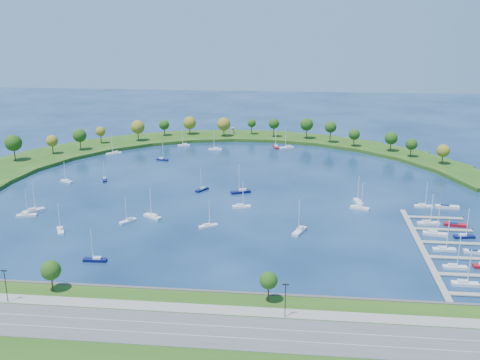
# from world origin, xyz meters

# --- Properties ---
(ground) EXTENTS (700.00, 700.00, 0.00)m
(ground) POSITION_xyz_m (0.00, 0.00, 0.00)
(ground) COLOR #061B3B
(ground) RESTS_ON ground
(south_shoreline) EXTENTS (420.00, 43.10, 11.60)m
(south_shoreline) POSITION_xyz_m (0.03, -122.88, 1.00)
(south_shoreline) COLOR #1F4612
(south_shoreline) RESTS_ON ground
(breakwater) EXTENTS (286.74, 247.64, 2.00)m
(breakwater) POSITION_xyz_m (-46.33, 48.72, 0.99)
(breakwater) COLOR #1F4612
(breakwater) RESTS_ON ground
(breakwater_trees) EXTENTS (244.74, 90.97, 15.00)m
(breakwater_trees) POSITION_xyz_m (-19.36, 85.44, 10.66)
(breakwater_trees) COLOR #382314
(breakwater_trees) RESTS_ON breakwater
(harbor_tower) EXTENTS (2.60, 2.60, 4.27)m
(harbor_tower) POSITION_xyz_m (-12.09, 119.17, 4.19)
(harbor_tower) COLOR gray
(harbor_tower) RESTS_ON breakwater
(dock_system) EXTENTS (24.28, 82.00, 1.60)m
(dock_system) POSITION_xyz_m (85.30, -61.00, 0.35)
(dock_system) COLOR gray
(dock_system) RESTS_ON ground
(moored_boat_0) EXTENTS (5.91, 9.58, 13.65)m
(moored_boat_0) POSITION_xyz_m (33.92, -49.32, 0.96)
(moored_boat_0) COLOR white
(moored_boat_0) RESTS_ON ground
(moored_boat_2) EXTENTS (9.00, 7.24, 13.43)m
(moored_boat_2) POSITION_xyz_m (-77.19, 62.62, 0.95)
(moored_boat_2) COLOR white
(moored_boat_2) RESTS_ON ground
(moored_boat_3) EXTENTS (8.60, 6.87, 12.81)m
(moored_boat_3) POSITION_xyz_m (-26.85, -39.62, 0.93)
(moored_boat_3) COLOR white
(moored_boat_3) RESTS_ON ground
(moored_boat_4) EXTENTS (8.18, 8.07, 13.20)m
(moored_boat_4) POSITION_xyz_m (-79.34, -37.97, 0.94)
(moored_boat_4) COLOR white
(moored_boat_4) RESTS_ON ground
(moored_boat_5) EXTENTS (8.07, 2.49, 11.77)m
(moored_boat_5) POSITION_xyz_m (-35.86, -82.55, 0.90)
(moored_boat_5) COLOR #0A0F42
(moored_boat_5) RESTS_ON ground
(moored_boat_6) EXTENTS (5.85, 7.53, 11.13)m
(moored_boat_6) POSITION_xyz_m (-12.61, -1.23, 0.88)
(moored_boat_6) COLOR #0A0F42
(moored_boat_6) RESTS_ON ground
(moored_boat_7) EXTENTS (4.42, 8.78, 12.43)m
(moored_boat_7) POSITION_xyz_m (18.88, 89.92, 0.92)
(moored_boat_7) COLOR maroon
(moored_boat_7) RESTS_ON ground
(moored_boat_8) EXTENTS (8.44, 5.04, 12.00)m
(moored_boat_8) POSITION_xyz_m (59.92, -19.68, 0.91)
(moored_boat_8) COLOR white
(moored_boat_8) RESTS_ON ground
(moored_boat_9) EXTENTS (9.59, 6.26, 13.74)m
(moored_boat_9) POSITION_xyz_m (25.75, 88.29, 0.96)
(moored_boat_9) COLOR white
(moored_boat_9) RESTS_ON ground
(moored_boat_10) EXTENTS (8.36, 2.41, 12.26)m
(moored_boat_10) POSITION_xyz_m (-18.17, 79.43, 0.91)
(moored_boat_10) COLOR white
(moored_boat_10) RESTS_ON ground
(moored_boat_11) EXTENTS (8.41, 4.50, 11.90)m
(moored_boat_11) POSITION_xyz_m (-79.87, -43.60, 0.90)
(moored_boat_11) COLOR white
(moored_boat_11) RESTS_ON ground
(moored_boat_12) EXTENTS (3.93, 8.57, 12.16)m
(moored_boat_12) POSITION_xyz_m (60.02, -11.59, 0.91)
(moored_boat_12) COLOR white
(moored_boat_12) RESTS_ON ground
(moored_boat_13) EXTENTS (6.15, 7.28, 11.03)m
(moored_boat_13) POSITION_xyz_m (-35.57, -45.48, 0.88)
(moored_boat_13) COLOR white
(moored_boat_13) RESTS_ON ground
(moored_boat_14) EXTENTS (8.23, 3.83, 11.67)m
(moored_boat_14) POSITION_xyz_m (8.56, -23.30, 0.90)
(moored_boat_14) COLOR white
(moored_boat_14) RESTS_ON ground
(moored_boat_15) EXTENTS (7.59, 5.88, 11.21)m
(moored_boat_15) POSITION_xyz_m (-2.25, -47.49, 0.88)
(moored_boat_15) COLOR white
(moored_boat_15) RESTS_ON ground
(moored_boat_16) EXTENTS (4.15, 7.34, 10.40)m
(moored_boat_16) POSITION_xyz_m (-64.67, 10.07, 0.86)
(moored_boat_16) COLOR #0A0F42
(moored_boat_16) RESTS_ON ground
(moored_boat_17) EXTENTS (5.69, 8.11, 11.74)m
(moored_boat_17) POSITION_xyz_m (-58.68, -58.37, 0.90)
(moored_boat_17) COLOR white
(moored_boat_17) RESTS_ON ground
(moored_boat_18) EXTENTS (7.14, 3.48, 10.11)m
(moored_boat_18) POSITION_xyz_m (-45.10, 52.33, 0.86)
(moored_boat_18) COLOR #0A0F42
(moored_boat_18) RESTS_ON ground
(moored_boat_19) EXTENTS (7.89, 3.93, 11.18)m
(moored_boat_19) POSITION_xyz_m (-39.80, 88.24, 0.88)
(moored_boat_19) COLOR white
(moored_boat_19) RESTS_ON ground
(moored_boat_20) EXTENTS (7.21, 4.76, 10.35)m
(moored_boat_20) POSITION_xyz_m (-82.73, 5.17, 0.86)
(moored_boat_20) COLOR white
(moored_boat_20) RESTS_ON ground
(moored_boat_21) EXTENTS (9.76, 6.43, 14.00)m
(moored_boat_21) POSITION_xyz_m (6.23, -2.99, 0.97)
(moored_boat_21) COLOR #0A0F42
(moored_boat_21) RESTS_ON ground
(docked_boat_0) EXTENTS (8.33, 2.38, 12.23)m
(docked_boat_0) POSITION_xyz_m (85.52, -87.43, 0.91)
(docked_boat_0) COLOR white
(docked_boat_0) RESTS_ON ground
(docked_boat_2) EXTENTS (7.85, 2.23, 11.52)m
(docked_boat_2) POSITION_xyz_m (85.53, -75.54, 0.89)
(docked_boat_2) COLOR white
(docked_boat_2) RESTS_ON ground
(docked_boat_4) EXTENTS (8.14, 2.64, 11.82)m
(docked_boat_4) POSITION_xyz_m (85.52, -61.13, 0.90)
(docked_boat_4) COLOR white
(docked_boat_4) RESTS_ON ground
(docked_boat_5) EXTENTS (8.27, 3.16, 1.65)m
(docked_boat_5) POSITION_xyz_m (95.98, -62.07, 0.60)
(docked_boat_5) COLOR white
(docked_boat_5) RESTS_ON ground
(docked_boat_6) EXTENTS (9.23, 3.96, 13.14)m
(docked_boat_6) POSITION_xyz_m (85.51, -46.56, 0.94)
(docked_boat_6) COLOR white
(docked_boat_6) RESTS_ON ground
(docked_boat_7) EXTENTS (8.11, 3.45, 11.55)m
(docked_boat_7) POSITION_xyz_m (96.03, -48.09, 0.89)
(docked_boat_7) COLOR #0A0F42
(docked_boat_7) RESTS_ON ground
(docked_boat_8) EXTENTS (9.04, 3.57, 12.93)m
(docked_boat_8) POSITION_xyz_m (85.51, -35.51, 0.93)
(docked_boat_8) COLOR white
(docked_boat_8) RESTS_ON ground
(docked_boat_9) EXTENTS (9.51, 4.13, 1.88)m
(docked_boat_9) POSITION_xyz_m (95.97, -35.90, 0.69)
(docked_boat_9) COLOR maroon
(docked_boat_9) RESTS_ON ground
(docked_boat_10) EXTENTS (8.09, 2.63, 11.75)m
(docked_boat_10) POSITION_xyz_m (87.92, -14.63, 0.90)
(docked_boat_10) COLOR white
(docked_boat_10) RESTS_ON ground
(docked_boat_11) EXTENTS (10.12, 3.57, 2.03)m
(docked_boat_11) POSITION_xyz_m (97.86, -14.56, 0.74)
(docked_boat_11) COLOR white
(docked_boat_11) RESTS_ON ground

